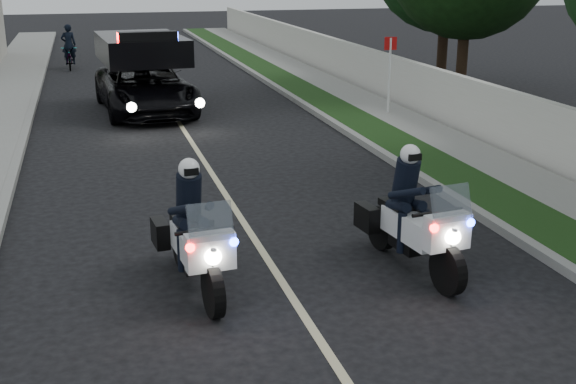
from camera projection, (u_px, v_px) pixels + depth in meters
name	position (u px, v px, depth m)	size (l,w,h in m)	color
ground	(279.00, 278.00, 10.63)	(120.00, 120.00, 0.00)	black
curb_right	(329.00, 120.00, 20.85)	(0.20, 60.00, 0.15)	gray
grass_verge	(352.00, 119.00, 21.02)	(1.20, 60.00, 0.16)	#193814
sidewalk_right	(394.00, 116.00, 21.35)	(1.40, 60.00, 0.16)	gray
property_wall	(427.00, 92.00, 21.41)	(0.22, 60.00, 1.50)	beige
curb_left	(24.00, 138.00, 18.76)	(0.20, 60.00, 0.15)	gray
lane_marking	(185.00, 131.00, 19.82)	(0.12, 50.00, 0.01)	#BFB78C
police_moto_left	(196.00, 288.00, 10.30)	(0.76, 2.17, 1.84)	silver
police_moto_right	(410.00, 269.00, 10.94)	(0.77, 2.20, 1.87)	white
police_suv	(147.00, 112.00, 22.34)	(2.54, 5.48, 2.67)	black
bicycle	(71.00, 69.00, 31.31)	(0.64, 1.84, 0.96)	black
cyclist	(71.00, 69.00, 31.31)	(0.60, 0.40, 1.67)	black
sign_post	(388.00, 117.00, 21.58)	(0.38, 0.38, 2.40)	#A20B1F
tree_right_c	(459.00, 97.00, 24.90)	(5.27, 5.27, 8.78)	black
tree_right_d	(440.00, 87.00, 26.77)	(5.38, 5.38, 8.96)	#143C15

